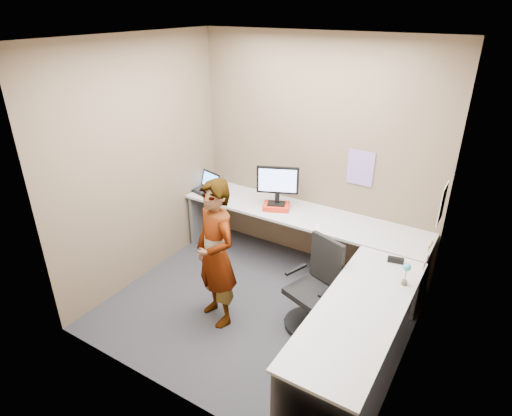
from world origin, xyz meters
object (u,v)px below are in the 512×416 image
Objects in this scene: monitor at (278,182)px; person at (216,254)px; desk at (313,257)px; office_chair at (315,293)px.

person is (0.03, -1.27, -0.30)m from monitor.
person is (-0.71, -0.71, 0.18)m from desk.
office_chair is 0.61× the size of person.
office_chair is at bearing -66.30° from monitor.
office_chair is (0.17, -0.29, -0.21)m from desk.
monitor is at bearing 156.35° from office_chair.
office_chair is 1.05m from person.
monitor is (-0.74, 0.55, 0.48)m from desk.
office_chair is (0.91, -0.85, -0.68)m from monitor.
person reaches higher than office_chair.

